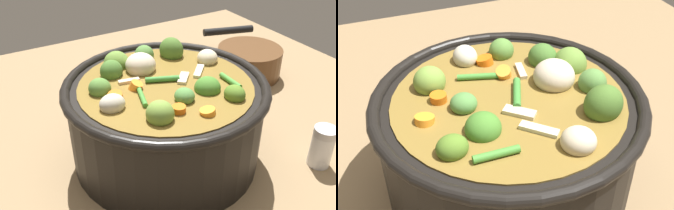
{
  "view_description": "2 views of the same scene",
  "coord_description": "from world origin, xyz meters",
  "views": [
    {
      "loc": [
        -0.43,
        0.25,
        0.41
      ],
      "look_at": [
        -0.01,
        0.0,
        0.1
      ],
      "focal_mm": 41.28,
      "sensor_mm": 36.0,
      "label": 1
    },
    {
      "loc": [
        -0.15,
        -0.37,
        0.42
      ],
      "look_at": [
        0.0,
        0.01,
        0.11
      ],
      "focal_mm": 47.37,
      "sensor_mm": 36.0,
      "label": 2
    }
  ],
  "objects": [
    {
      "name": "ground_plane",
      "position": [
        0.0,
        0.0,
        0.0
      ],
      "size": [
        1.1,
        1.1,
        0.0
      ],
      "primitive_type": "plane",
      "color": "#8C704C"
    },
    {
      "name": "cooking_pot",
      "position": [
        0.0,
        0.0,
        0.07
      ],
      "size": [
        0.31,
        0.31,
        0.16
      ],
      "color": "black",
      "rests_on": "ground_plane"
    },
    {
      "name": "salt_shaker",
      "position": [
        -0.14,
        -0.2,
        0.03
      ],
      "size": [
        0.04,
        0.04,
        0.07
      ],
      "color": "silver",
      "rests_on": "ground_plane"
    },
    {
      "name": "small_saucepan",
      "position": [
        0.16,
        -0.31,
        0.03
      ],
      "size": [
        0.23,
        0.17,
        0.07
      ],
      "color": "brown",
      "rests_on": "ground_plane"
    }
  ]
}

